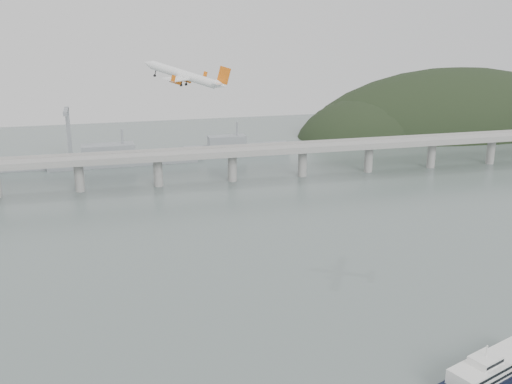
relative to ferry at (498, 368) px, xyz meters
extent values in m
plane|color=slate|center=(-52.80, 45.56, -3.99)|extent=(900.00, 900.00, 0.00)
cube|color=gray|center=(-52.80, 245.56, 16.01)|extent=(800.00, 22.00, 2.20)
cube|color=gray|center=(-52.80, 235.06, 18.01)|extent=(800.00, 0.60, 1.80)
cube|color=gray|center=(-52.80, 256.06, 18.01)|extent=(800.00, 0.60, 1.80)
cylinder|color=gray|center=(-132.80, 245.56, 5.51)|extent=(6.00, 6.00, 21.00)
cylinder|color=gray|center=(-82.80, 245.56, 5.51)|extent=(6.00, 6.00, 21.00)
cylinder|color=gray|center=(-32.80, 245.56, 5.51)|extent=(6.00, 6.00, 21.00)
cylinder|color=gray|center=(17.20, 245.56, 5.51)|extent=(6.00, 6.00, 21.00)
cylinder|color=gray|center=(67.20, 245.56, 5.51)|extent=(6.00, 6.00, 21.00)
cylinder|color=gray|center=(117.20, 245.56, 5.51)|extent=(6.00, 6.00, 21.00)
cylinder|color=gray|center=(167.20, 245.56, 5.51)|extent=(6.00, 6.00, 21.00)
ellipsoid|color=black|center=(217.20, 375.56, -21.99)|extent=(320.00, 150.00, 156.00)
ellipsoid|color=black|center=(122.20, 365.56, -15.99)|extent=(140.00, 110.00, 96.00)
cube|color=gray|center=(-102.80, 310.56, 0.01)|extent=(110.55, 21.43, 8.00)
cube|color=gray|center=(-113.80, 310.56, 8.01)|extent=(39.01, 16.73, 8.00)
cylinder|color=gray|center=(-102.80, 310.56, 16.01)|extent=(1.60, 1.60, 14.00)
cube|color=gray|center=(-12.80, 320.56, 0.01)|extent=(85.00, 13.60, 8.00)
cube|color=gray|center=(-21.30, 320.56, 8.01)|extent=(29.75, 11.90, 8.00)
cylinder|color=gray|center=(-12.80, 320.56, 16.01)|extent=(1.60, 1.60, 14.00)
cube|color=gray|center=(-142.80, 345.56, 16.01)|extent=(3.00, 3.00, 40.00)
cube|color=gray|center=(-142.80, 335.56, 34.01)|extent=(3.00, 28.00, 3.00)
cube|color=black|center=(0.00, 0.00, -2.10)|extent=(48.23, 27.26, 3.78)
cube|color=white|center=(0.00, 0.00, 2.16)|extent=(40.49, 22.83, 4.73)
cube|color=black|center=(-1.68, 4.47, 3.39)|extent=(33.68, 12.79, 0.95)
cube|color=black|center=(-1.68, 4.47, 1.12)|extent=(33.68, 12.79, 0.95)
cube|color=white|center=(-7.08, -2.66, 5.75)|extent=(11.18, 9.52, 2.46)
cube|color=black|center=(-5.90, -5.80, 5.75)|extent=(8.00, 3.10, 0.95)
cylinder|color=white|center=(-7.08, -2.66, 8.78)|extent=(0.61, 0.61, 3.78)
cylinder|color=white|center=(-79.62, 122.73, 80.63)|extent=(27.23, 19.96, 11.40)
cone|color=white|center=(-93.96, 131.24, 84.98)|extent=(6.45, 6.05, 4.89)
cone|color=white|center=(-64.71, 113.90, 76.67)|extent=(7.27, 6.34, 5.16)
cube|color=white|center=(-78.99, 122.29, 79.32)|extent=(22.83, 34.37, 3.58)
cube|color=white|center=(-65.42, 114.37, 77.67)|extent=(9.38, 12.91, 1.78)
cube|color=#DB600E|center=(-63.66, 113.54, 80.83)|extent=(5.92, 3.31, 8.01)
cylinder|color=#DB600E|center=(-77.75, 128.34, 77.97)|extent=(5.54, 4.82, 3.57)
cylinder|color=black|center=(-79.63, 129.45, 78.54)|extent=(2.12, 2.53, 2.50)
cube|color=white|center=(-77.48, 128.25, 79.01)|extent=(2.69, 1.67, 1.94)
cylinder|color=#DB600E|center=(-83.65, 118.09, 78.57)|extent=(5.54, 4.82, 3.57)
cylinder|color=black|center=(-85.53, 119.20, 79.14)|extent=(2.12, 2.53, 2.50)
cube|color=white|center=(-83.39, 118.00, 79.61)|extent=(2.69, 1.67, 1.94)
cylinder|color=black|center=(-78.06, 124.87, 77.30)|extent=(1.14, 0.74, 2.61)
cylinder|color=black|center=(-78.35, 124.97, 76.16)|extent=(1.49, 1.06, 1.47)
cylinder|color=black|center=(-80.86, 120.03, 77.59)|extent=(1.14, 0.74, 2.61)
cylinder|color=black|center=(-81.14, 120.12, 76.44)|extent=(1.49, 1.06, 1.47)
cylinder|color=black|center=(-91.11, 129.37, 80.98)|extent=(1.14, 0.74, 2.61)
cylinder|color=black|center=(-91.39, 129.47, 79.83)|extent=(1.49, 1.06, 1.47)
cube|color=#DB600E|center=(-67.75, 136.95, 79.10)|extent=(2.17, 1.25, 2.94)
cube|color=#DB600E|center=(-86.01, 105.27, 80.95)|extent=(2.17, 1.25, 2.94)
camera|label=1|loc=(-113.39, -139.41, 106.77)|focal=42.00mm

